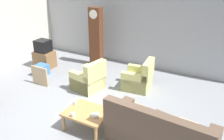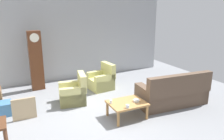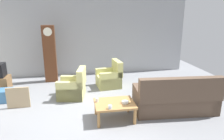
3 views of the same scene
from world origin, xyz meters
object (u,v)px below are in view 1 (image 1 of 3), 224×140
(grandfather_clock, at_px, (96,37))
(storage_box_blue, at_px, (41,70))
(armchair_olive_far, at_px, (139,79))
(tv_crt, at_px, (43,46))
(coffee_table_wood, at_px, (87,114))
(bowl_white_stacked, at_px, (95,115))
(framed_picture_leaning, at_px, (40,76))
(couch_floral, at_px, (159,135))
(tv_stand_cabinet, at_px, (45,59))
(cup_white_porcelain, at_px, (75,102))
(cup_blue_rimmed, at_px, (73,115))
(armchair_olive_near, at_px, (89,80))

(grandfather_clock, relative_size, storage_box_blue, 4.85)
(armchair_olive_far, distance_m, tv_crt, 3.62)
(coffee_table_wood, xyz_separation_m, storage_box_blue, (-2.95, 1.60, -0.19))
(grandfather_clock, height_order, bowl_white_stacked, grandfather_clock)
(coffee_table_wood, height_order, framed_picture_leaning, framed_picture_leaning)
(couch_floral, bearing_deg, bowl_white_stacked, -173.78)
(couch_floral, xyz_separation_m, coffee_table_wood, (-1.63, -0.08, 0.02))
(coffee_table_wood, height_order, bowl_white_stacked, bowl_white_stacked)
(couch_floral, xyz_separation_m, tv_stand_cabinet, (-4.95, 2.09, -0.06))
(framed_picture_leaning, height_order, storage_box_blue, framed_picture_leaning)
(armchair_olive_far, relative_size, storage_box_blue, 2.14)
(tv_stand_cabinet, xyz_separation_m, framed_picture_leaning, (0.85, -1.11, -0.00))
(coffee_table_wood, relative_size, tv_crt, 2.00)
(cup_white_porcelain, height_order, cup_blue_rimmed, cup_white_porcelain)
(grandfather_clock, bearing_deg, tv_crt, -144.11)
(tv_stand_cabinet, height_order, bowl_white_stacked, tv_stand_cabinet)
(grandfather_clock, xyz_separation_m, storage_box_blue, (-1.13, -1.67, -0.87))
(storage_box_blue, bearing_deg, cup_blue_rimmed, -34.27)
(framed_picture_leaning, distance_m, cup_white_porcelain, 2.27)
(grandfather_clock, bearing_deg, cup_blue_rimmed, -65.13)
(armchair_olive_far, bearing_deg, storage_box_blue, -167.81)
(grandfather_clock, height_order, storage_box_blue, grandfather_clock)
(tv_stand_cabinet, bearing_deg, framed_picture_leaning, -52.58)
(grandfather_clock, relative_size, cup_white_porcelain, 21.72)
(armchair_olive_near, relative_size, grandfather_clock, 0.44)
(bowl_white_stacked, bearing_deg, tv_stand_cabinet, 147.86)
(tv_stand_cabinet, bearing_deg, coffee_table_wood, -33.24)
(couch_floral, distance_m, coffee_table_wood, 1.63)
(couch_floral, height_order, bowl_white_stacked, couch_floral)
(coffee_table_wood, distance_m, grandfather_clock, 3.80)
(coffee_table_wood, xyz_separation_m, grandfather_clock, (-1.81, 3.27, 0.68))
(grandfather_clock, distance_m, tv_crt, 1.88)
(storage_box_blue, relative_size, cup_blue_rimmed, 4.90)
(tv_stand_cabinet, bearing_deg, couch_floral, -22.92)
(storage_box_blue, bearing_deg, coffee_table_wood, -28.48)
(framed_picture_leaning, xyz_separation_m, cup_white_porcelain, (2.06, -0.95, 0.19))
(coffee_table_wood, distance_m, bowl_white_stacked, 0.27)
(tv_stand_cabinet, relative_size, storage_box_blue, 1.58)
(couch_floral, distance_m, tv_stand_cabinet, 5.38)
(couch_floral, height_order, cup_white_porcelain, couch_floral)
(coffee_table_wood, distance_m, framed_picture_leaning, 2.69)
(grandfather_clock, bearing_deg, framed_picture_leaning, -106.63)
(armchair_olive_far, xyz_separation_m, cup_white_porcelain, (-0.67, -2.17, 0.18))
(storage_box_blue, bearing_deg, armchair_olive_far, 12.19)
(cup_white_porcelain, xyz_separation_m, bowl_white_stacked, (0.66, -0.19, -0.02))
(couch_floral, height_order, armchair_olive_near, couch_floral)
(armchair_olive_near, bearing_deg, storage_box_blue, 178.23)
(bowl_white_stacked, bearing_deg, coffee_table_wood, 165.05)
(armchair_olive_near, xyz_separation_m, storage_box_blue, (-1.95, 0.06, -0.13))
(armchair_olive_far, bearing_deg, cup_white_porcelain, -107.18)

